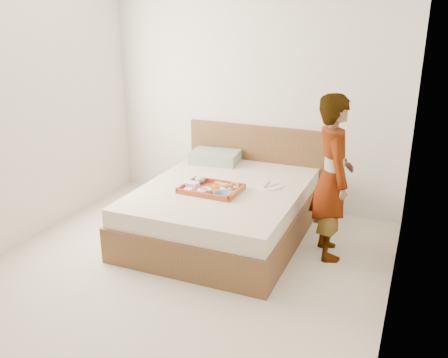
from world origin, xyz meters
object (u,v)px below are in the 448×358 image
at_px(tray, 211,189).
at_px(dinner_plate, 270,186).
at_px(bed, 223,211).
at_px(person, 333,178).

distance_m(tray, dinner_plate, 0.60).
bearing_deg(bed, tray, -110.27).
distance_m(bed, tray, 0.34).
relative_size(bed, person, 1.29).
height_order(bed, dinner_plate, dinner_plate).
height_order(tray, person, person).
xyz_separation_m(dinner_plate, person, (0.65, -0.18, 0.24)).
bearing_deg(person, dinner_plate, 51.47).
bearing_deg(bed, dinner_plate, 22.52).
distance_m(tray, person, 1.18).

